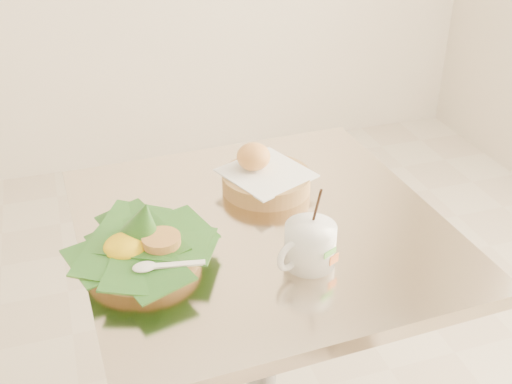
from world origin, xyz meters
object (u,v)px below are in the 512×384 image
object	(u,v)px
coffee_mug	(309,245)
cafe_table	(261,309)
rice_basket	(142,245)
bread_basket	(264,177)

from	to	relation	value
coffee_mug	cafe_table	bearing A→B (deg)	104.25
cafe_table	coffee_mug	distance (m)	0.30
rice_basket	coffee_mug	bearing A→B (deg)	-19.91
rice_basket	coffee_mug	distance (m)	0.30
coffee_mug	bread_basket	bearing A→B (deg)	87.90
cafe_table	coffee_mug	bearing A→B (deg)	-75.75
rice_basket	bread_basket	xyz separation A→B (m)	(0.29, 0.18, -0.01)
cafe_table	coffee_mug	xyz separation A→B (m)	(0.04, -0.15, 0.26)
cafe_table	bread_basket	bearing A→B (deg)	69.60
cafe_table	rice_basket	size ratio (longest dim) A/B	2.90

